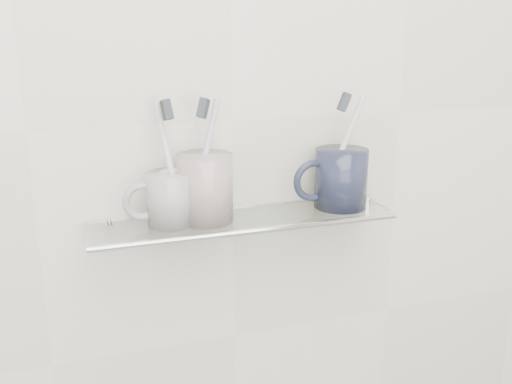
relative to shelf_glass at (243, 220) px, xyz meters
name	(u,v)px	position (x,y,z in m)	size (l,w,h in m)	color
wall_back	(232,121)	(0.00, 0.06, 0.15)	(2.50, 2.50, 0.00)	beige
shelf_glass	(243,220)	(0.00, 0.00, 0.00)	(0.50, 0.12, 0.01)	silver
shelf_rail	(254,231)	(0.00, -0.06, 0.00)	(0.01, 0.01, 0.50)	silver
bracket_left	(110,231)	(-0.21, 0.05, -0.01)	(0.02, 0.02, 0.03)	silver
bracket_right	(346,206)	(0.21, 0.05, -0.01)	(0.02, 0.02, 0.03)	silver
mug_left	(171,199)	(-0.12, 0.00, 0.05)	(0.08, 0.08, 0.08)	white
mug_left_handle	(143,201)	(-0.16, 0.00, 0.05)	(0.06, 0.06, 0.01)	white
toothbrush_left	(169,162)	(-0.12, 0.00, 0.10)	(0.01, 0.01, 0.19)	silver
bristles_left	(167,110)	(-0.12, 0.00, 0.19)	(0.01, 0.02, 0.03)	#2B3136
mug_center	(205,188)	(-0.06, 0.00, 0.06)	(0.09, 0.09, 0.11)	silver
mug_center_handle	(174,191)	(-0.11, 0.00, 0.06)	(0.08, 0.08, 0.01)	silver
toothbrush_center	(204,159)	(-0.06, 0.00, 0.10)	(0.01, 0.01, 0.19)	#B0AAD7
bristles_center	(203,108)	(-0.06, 0.00, 0.19)	(0.01, 0.02, 0.03)	#2B3136
mug_right	(341,178)	(0.18, 0.00, 0.05)	(0.09, 0.09, 0.10)	black
mug_right_handle	(313,181)	(0.13, 0.00, 0.05)	(0.07, 0.07, 0.01)	black
toothbrush_right	(342,150)	(0.18, 0.00, 0.10)	(0.01, 0.01, 0.19)	beige
bristles_right	(344,102)	(0.18, 0.00, 0.19)	(0.01, 0.02, 0.03)	#2B3136
chrome_cap	(366,200)	(0.23, 0.00, 0.01)	(0.03, 0.03, 0.01)	silver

